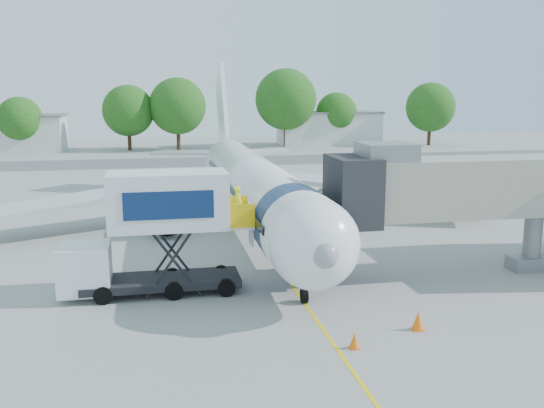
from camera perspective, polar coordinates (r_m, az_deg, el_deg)
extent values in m
plane|color=#9A9A98|center=(35.37, -0.70, -4.05)|extent=(160.00, 160.00, 0.00)
cube|color=yellow|center=(35.37, -0.70, -4.05)|extent=(0.15, 70.00, 0.01)
cube|color=#59595B|center=(76.41, -6.39, 3.99)|extent=(120.00, 10.00, 0.01)
cylinder|color=white|center=(37.63, -1.53, 1.53)|extent=(3.70, 28.00, 3.70)
sphere|color=white|center=(24.22, 3.98, -3.79)|extent=(3.70, 3.70, 3.70)
sphere|color=gray|center=(22.78, 4.99, -4.76)|extent=(1.10, 1.10, 1.10)
cone|color=white|center=(54.31, -4.52, 4.40)|extent=(3.70, 6.00, 3.70)
cube|color=white|center=(54.99, -4.71, 8.86)|extent=(0.35, 7.26, 8.29)
cube|color=#BCBEC1|center=(43.42, 9.49, 1.71)|extent=(16.17, 9.32, 1.42)
cube|color=#BCBEC1|center=(40.80, -14.93, 0.90)|extent=(16.17, 9.32, 1.42)
cylinder|color=#999BA0|center=(40.61, 5.80, -0.26)|extent=(2.10, 3.60, 2.10)
cylinder|color=#999BA0|center=(38.92, -9.90, -0.86)|extent=(2.10, 3.60, 2.10)
cube|color=black|center=(23.83, 4.18, -2.92)|extent=(2.60, 1.39, 0.81)
cylinder|color=#0A204C|center=(27.04, 2.34, -2.21)|extent=(3.73, 2.00, 3.73)
cylinder|color=silver|center=(26.26, 3.06, -7.73)|extent=(0.16, 0.16, 1.50)
cylinder|color=black|center=(26.40, 3.05, -8.61)|extent=(0.25, 0.64, 0.64)
cylinder|color=black|center=(41.49, 1.34, -1.17)|extent=(0.35, 0.90, 0.90)
cylinder|color=black|center=(40.71, -5.83, -1.46)|extent=(0.35, 0.90, 0.90)
cube|color=#9E9887|center=(30.98, 18.34, 1.56)|extent=(13.60, 2.60, 2.80)
cube|color=black|center=(28.50, 7.58, 1.25)|extent=(2.00, 3.20, 3.20)
cube|color=slate|center=(28.81, 10.69, 4.88)|extent=(2.40, 2.40, 0.80)
cylinder|color=slate|center=(33.37, 23.30, -3.22)|extent=(0.90, 0.90, 3.00)
cube|color=slate|center=(33.65, 23.15, -5.12)|extent=(2.20, 1.20, 0.70)
cylinder|color=black|center=(33.17, 21.86, -5.25)|extent=(0.30, 0.70, 0.70)
cube|color=black|center=(27.97, -10.33, -7.15)|extent=(7.00, 2.30, 0.35)
cube|color=silver|center=(27.91, -17.21, -5.79)|extent=(2.20, 2.20, 2.10)
cube|color=black|center=(27.79, -17.26, -4.90)|extent=(1.90, 2.10, 0.70)
cube|color=silver|center=(27.07, -9.75, 0.35)|extent=(5.20, 2.40, 2.50)
cube|color=#0A204C|center=(25.87, -9.68, -0.13)|extent=(3.80, 0.04, 1.20)
cube|color=silver|center=(27.55, -3.11, -1.86)|extent=(1.10, 2.20, 0.10)
cube|color=yellow|center=(26.42, -2.81, -1.20)|extent=(1.10, 0.06, 1.10)
cube|color=yellow|center=(28.45, -3.42, -0.32)|extent=(1.10, 0.06, 1.10)
cylinder|color=black|center=(27.18, -4.32, -7.87)|extent=(0.80, 0.25, 0.80)
cylinder|color=black|center=(29.16, -4.81, -6.56)|extent=(0.80, 0.25, 0.80)
cylinder|color=black|center=(27.12, -15.63, -8.30)|extent=(0.80, 0.25, 0.80)
cylinder|color=black|center=(29.11, -15.32, -6.95)|extent=(0.80, 0.25, 0.80)
imported|color=#E5FF1A|center=(27.36, -3.18, -0.05)|extent=(0.45, 0.64, 1.67)
cube|color=silver|center=(22.41, 17.40, -11.89)|extent=(3.30, 1.85, 1.28)
cube|color=#0A204C|center=(22.26, 17.46, -10.91)|extent=(1.93, 1.67, 0.32)
cylinder|color=black|center=(21.51, 14.89, -13.67)|extent=(0.65, 0.27, 0.64)
cylinder|color=black|center=(22.60, 13.64, -12.37)|extent=(0.65, 0.27, 0.64)
cylinder|color=black|center=(22.57, 21.08, -12.85)|extent=(0.65, 0.27, 0.64)
cylinder|color=black|center=(23.60, 19.59, -11.68)|extent=(0.65, 0.27, 0.64)
cone|color=#FF620D|center=(24.22, 13.58, -10.62)|extent=(0.47, 0.47, 0.75)
cube|color=#FF620D|center=(24.35, 13.54, -11.39)|extent=(0.43, 0.43, 0.04)
cone|color=#FF620D|center=(22.23, 7.76, -12.62)|extent=(0.38, 0.38, 0.60)
cube|color=#FF620D|center=(22.34, 7.74, -13.28)|extent=(0.34, 0.34, 0.03)
cube|color=silver|center=(99.89, 5.37, 7.06)|extent=(16.00, 7.00, 5.00)
cube|color=slate|center=(99.75, 5.39, 8.58)|extent=(16.40, 7.40, 0.30)
cylinder|color=#382314|center=(92.89, -22.50, 5.31)|extent=(0.56, 0.56, 2.79)
sphere|color=#144C15|center=(92.67, -22.65, 7.40)|extent=(6.19, 6.19, 6.19)
cylinder|color=#382314|center=(92.17, -13.26, 5.99)|extent=(0.56, 0.56, 3.37)
sphere|color=#144C15|center=(91.92, -13.38, 8.55)|extent=(7.49, 7.49, 7.49)
cylinder|color=#382314|center=(91.40, -8.79, 6.23)|extent=(0.56, 0.56, 3.74)
sphere|color=#144C15|center=(91.15, -8.88, 9.10)|extent=(8.32, 8.32, 8.32)
cylinder|color=#382314|center=(95.26, 1.28, 6.70)|extent=(0.56, 0.56, 4.25)
sphere|color=#144C15|center=(95.02, 1.30, 9.83)|extent=(9.46, 9.46, 9.46)
cylinder|color=#382314|center=(99.14, 6.04, 6.43)|extent=(0.56, 0.56, 2.96)
sphere|color=#144C15|center=(98.93, 6.09, 8.52)|extent=(6.58, 6.58, 6.58)
cylinder|color=#382314|center=(101.05, 14.57, 6.38)|extent=(0.56, 0.56, 3.51)
sphere|color=#144C15|center=(100.82, 14.69, 8.81)|extent=(7.79, 7.79, 7.79)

